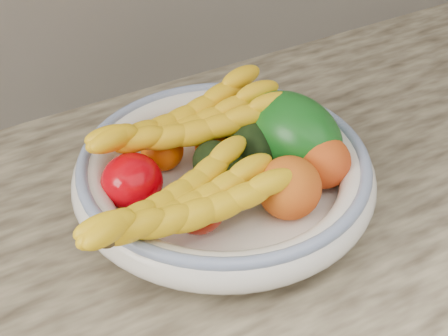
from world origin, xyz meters
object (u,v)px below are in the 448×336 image
(banana_bunch_front, at_px, (183,210))
(banana_bunch_back, at_px, (188,129))
(fruit_bowl, at_px, (224,175))
(green_mango, at_px, (292,134))

(banana_bunch_front, bearing_deg, banana_bunch_back, 49.90)
(fruit_bowl, relative_size, green_mango, 2.55)
(banana_bunch_back, bearing_deg, green_mango, -29.62)
(fruit_bowl, bearing_deg, banana_bunch_back, 104.65)
(banana_bunch_back, xyz_separation_m, banana_bunch_front, (-0.08, -0.13, -0.01))
(banana_bunch_back, distance_m, banana_bunch_front, 0.15)
(banana_bunch_back, bearing_deg, fruit_bowl, -77.19)
(fruit_bowl, relative_size, banana_bunch_back, 1.32)
(green_mango, xyz_separation_m, banana_bunch_front, (-0.20, -0.07, 0.01))
(fruit_bowl, xyz_separation_m, banana_bunch_front, (-0.09, -0.07, 0.03))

